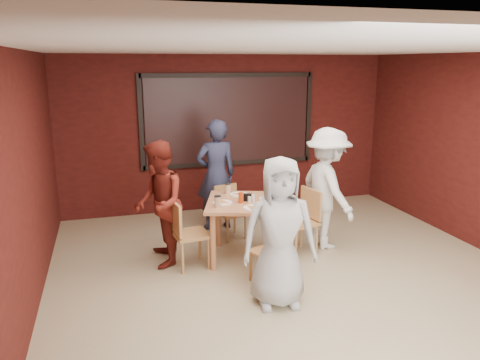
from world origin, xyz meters
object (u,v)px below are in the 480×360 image
object	(u,v)px
chair_front	(272,250)
diner_right	(327,189)
diner_front	(279,233)
diner_left	(159,204)
dining_table	(246,209)
chair_left	(185,231)
diner_back	(216,175)
chair_back	(229,208)
chair_right	(304,217)

from	to	relation	value
chair_front	diner_right	distance (m)	1.57
diner_front	diner_left	distance (m)	1.86
dining_table	chair_front	bearing A→B (deg)	-85.03
chair_front	dining_table	bearing A→B (deg)	94.97
diner_left	diner_right	xyz separation A→B (m)	(2.42, -0.05, 0.04)
chair_front	chair_left	size ratio (longest dim) A/B	0.87
chair_front	diner_back	bearing A→B (deg)	94.79
chair_front	diner_left	size ratio (longest dim) A/B	0.47
chair_back	chair_right	distance (m)	1.24
chair_right	diner_back	world-z (taller)	diner_back
chair_left	diner_left	xyz separation A→B (m)	(-0.31, 0.22, 0.32)
chair_back	diner_right	xyz separation A→B (m)	(1.27, -0.77, 0.42)
chair_left	chair_front	bearing A→B (deg)	-39.59
chair_front	diner_back	world-z (taller)	diner_back
chair_front	diner_front	world-z (taller)	diner_front
dining_table	chair_front	size ratio (longest dim) A/B	1.66
diner_front	diner_right	distance (m)	1.91
chair_front	diner_front	distance (m)	0.62
diner_front	diner_back	xyz separation A→B (m)	(-0.09, 2.63, 0.05)
chair_right	diner_back	bearing A→B (deg)	125.91
diner_back	diner_left	size ratio (longest dim) A/B	1.07
chair_right	diner_left	distance (m)	2.05
dining_table	chair_front	world-z (taller)	dining_table
chair_left	dining_table	bearing A→B (deg)	5.34
dining_table	chair_left	bearing A→B (deg)	-174.66
chair_right	diner_left	bearing A→B (deg)	175.55
chair_back	diner_left	xyz separation A→B (m)	(-1.15, -0.72, 0.38)
diner_left	dining_table	bearing A→B (deg)	86.17
chair_back	diner_right	size ratio (longest dim) A/B	0.46
chair_back	chair_left	xyz separation A→B (m)	(-0.84, -0.94, 0.06)
dining_table	diner_left	bearing A→B (deg)	172.98
chair_right	diner_back	distance (m)	1.68
diner_right	diner_left	bearing A→B (deg)	82.23
chair_front	chair_back	bearing A→B (deg)	92.96
dining_table	diner_back	distance (m)	1.33
chair_back	diner_back	size ratio (longest dim) A/B	0.45
chair_back	diner_front	distance (m)	2.22
chair_back	diner_right	bearing A→B (deg)	-31.15
chair_front	chair_right	distance (m)	1.14
diner_front	diner_left	world-z (taller)	diner_front
diner_back	chair_left	bearing A→B (deg)	59.50
chair_left	diner_right	size ratio (longest dim) A/B	0.52
dining_table	chair_front	distance (m)	0.89
diner_front	dining_table	bearing A→B (deg)	97.89
chair_left	diner_front	distance (m)	1.53
diner_back	diner_left	xyz separation A→B (m)	(-1.05, -1.17, -0.06)
chair_back	diner_right	distance (m)	1.54
dining_table	chair_back	xyz separation A→B (m)	(-0.01, 0.86, -0.26)
chair_left	diner_back	distance (m)	1.63
chair_back	diner_left	bearing A→B (deg)	-147.82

